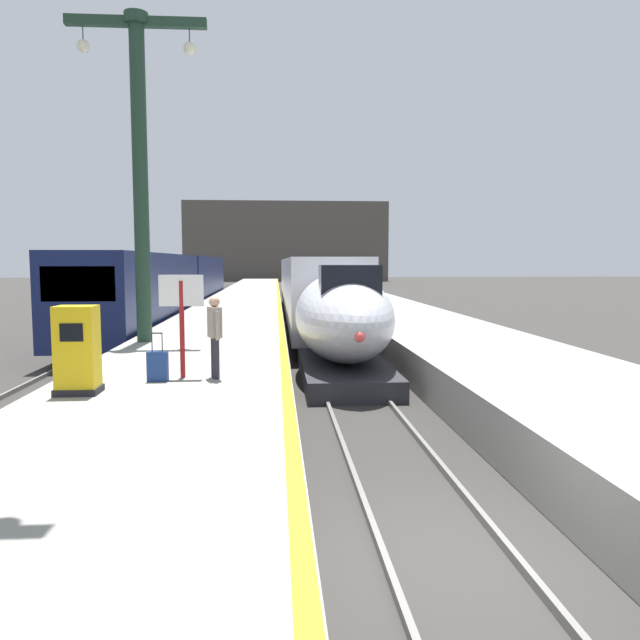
{
  "coord_description": "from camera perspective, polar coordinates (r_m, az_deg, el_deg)",
  "views": [
    {
      "loc": [
        -1.97,
        -6.62,
        3.44
      ],
      "look_at": [
        -0.73,
        10.48,
        1.8
      ],
      "focal_mm": 34.37,
      "sensor_mm": 36.0,
      "label": 1
    }
  ],
  "objects": [
    {
      "name": "rail_main_right",
      "position": [
        34.4,
        0.4,
        -0.18
      ],
      "size": [
        0.08,
        110.0,
        0.12
      ],
      "primitive_type": "cube",
      "color": "slate",
      "rests_on": "ground"
    },
    {
      "name": "rolling_suitcase",
      "position": [
        12.69,
        -14.88,
        -4.18
      ],
      "size": [
        0.4,
        0.22,
        0.98
      ],
      "color": "navy",
      "rests_on": "platform_left"
    },
    {
      "name": "highspeed_train_main",
      "position": [
        33.1,
        -0.74,
        2.83
      ],
      "size": [
        2.92,
        38.77,
        3.6
      ],
      "color": "silver",
      "rests_on": "ground"
    },
    {
      "name": "departure_info_board",
      "position": [
        12.85,
        -12.77,
        1.39
      ],
      "size": [
        0.9,
        0.1,
        2.12
      ],
      "color": "maroon",
      "rests_on": "platform_left"
    },
    {
      "name": "rail_secondary_left",
      "position": [
        34.97,
        -15.48,
        -0.29
      ],
      "size": [
        0.08,
        110.0,
        0.12
      ],
      "primitive_type": "cube",
      "color": "slate",
      "rests_on": "ground"
    },
    {
      "name": "platform_left",
      "position": [
        31.58,
        -7.92,
        0.11
      ],
      "size": [
        4.8,
        110.0,
        1.05
      ],
      "primitive_type": "cube",
      "color": "gray",
      "rests_on": "ground"
    },
    {
      "name": "ground_plane",
      "position": [
        7.72,
        11.91,
        -21.11
      ],
      "size": [
        260.0,
        260.0,
        0.0
      ],
      "primitive_type": "plane",
      "color": "#33302D"
    },
    {
      "name": "platform_right",
      "position": [
        32.08,
        6.68,
        0.21
      ],
      "size": [
        4.8,
        110.0,
        1.05
      ],
      "primitive_type": "cube",
      "color": "gray",
      "rests_on": "ground"
    },
    {
      "name": "rail_main_left",
      "position": [
        34.31,
        -2.1,
        -0.2
      ],
      "size": [
        0.08,
        110.0,
        0.12
      ],
      "primitive_type": "cube",
      "color": "slate",
      "rests_on": "ground"
    },
    {
      "name": "passenger_near_edge",
      "position": [
        12.66,
        -9.77,
        -0.97
      ],
      "size": [
        0.33,
        0.54,
        1.69
      ],
      "color": "#23232D",
      "rests_on": "platform_left"
    },
    {
      "name": "ticket_machine_yellow",
      "position": [
        11.9,
        -21.65,
        -2.89
      ],
      "size": [
        0.76,
        0.62,
        1.6
      ],
      "color": "yellow",
      "rests_on": "platform_left"
    },
    {
      "name": "rail_secondary_right",
      "position": [
        34.71,
        -13.06,
        -0.27
      ],
      "size": [
        0.08,
        110.0,
        0.12
      ],
      "primitive_type": "cube",
      "color": "slate",
      "rests_on": "ground"
    },
    {
      "name": "platform_left_safety_stripe",
      "position": [
        31.46,
        -3.78,
        1.1
      ],
      "size": [
        0.2,
        107.8,
        0.01
      ],
      "primitive_type": "cube",
      "color": "yellow",
      "rests_on": "platform_left"
    },
    {
      "name": "terminus_back_wall",
      "position": [
        108.7,
        -3.15,
        7.32
      ],
      "size": [
        36.0,
        2.0,
        14.0
      ],
      "primitive_type": "cube",
      "color": "#4C4742",
      "rests_on": "ground"
    },
    {
      "name": "station_column_mid",
      "position": [
        19.26,
        -16.45,
        15.08
      ],
      "size": [
        4.0,
        0.68,
        9.47
      ],
      "color": "#1E3828",
      "rests_on": "platform_left"
    },
    {
      "name": "regional_train_adjacent",
      "position": [
        38.17,
        -13.42,
        3.34
      ],
      "size": [
        2.85,
        36.6,
        3.8
      ],
      "color": "#141E4C",
      "rests_on": "ground"
    }
  ]
}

